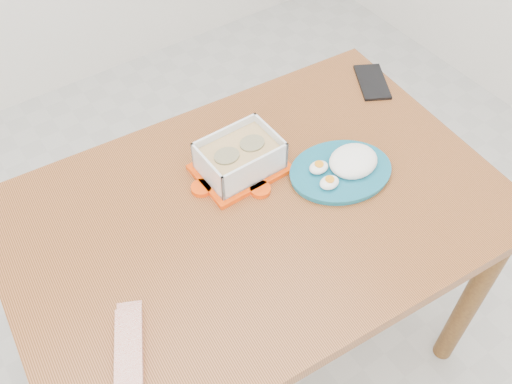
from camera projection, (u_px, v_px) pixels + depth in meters
ground at (257, 371)px, 1.88m from camera, size 3.50×3.50×0.00m
dining_table at (256, 233)px, 1.44m from camera, size 1.23×0.87×0.75m
food_container at (240, 157)px, 1.41m from camera, size 0.22×0.17×0.09m
orange_fruit at (243, 169)px, 1.40m from camera, size 0.07×0.07×0.07m
rice_plate at (345, 167)px, 1.42m from camera, size 0.32×0.32×0.07m
candy_bar at (129, 360)px, 1.11m from camera, size 0.14×0.22×0.02m
smartphone at (372, 82)px, 1.67m from camera, size 0.14×0.18×0.01m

